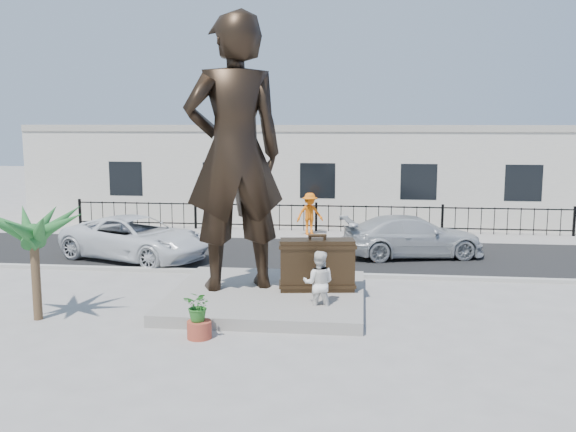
% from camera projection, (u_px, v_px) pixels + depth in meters
% --- Properties ---
extents(ground, '(100.00, 100.00, 0.00)m').
position_uv_depth(ground, '(279.00, 319.00, 16.02)').
color(ground, '#9E9991').
rests_on(ground, ground).
extents(street, '(40.00, 7.00, 0.01)m').
position_uv_depth(street, '(307.00, 253.00, 23.88)').
color(street, black).
rests_on(street, ground).
extents(curb, '(40.00, 0.25, 0.12)m').
position_uv_depth(curb, '(297.00, 274.00, 20.43)').
color(curb, '#A5A399').
rests_on(curb, ground).
extents(far_sidewalk, '(40.00, 2.50, 0.02)m').
position_uv_depth(far_sidewalk, '(315.00, 234.00, 27.81)').
color(far_sidewalk, '#9E9991').
rests_on(far_sidewalk, ground).
extents(plinth, '(5.20, 5.20, 0.30)m').
position_uv_depth(plinth, '(268.00, 296.00, 17.53)').
color(plinth, gray).
rests_on(plinth, ground).
extents(fence, '(22.00, 0.10, 1.20)m').
position_uv_depth(fence, '(316.00, 218.00, 28.51)').
color(fence, black).
rests_on(fence, ground).
extents(building, '(28.00, 7.00, 4.40)m').
position_uv_depth(building, '(322.00, 174.00, 32.39)').
color(building, silver).
rests_on(building, ground).
extents(statue, '(3.20, 2.71, 7.45)m').
position_uv_depth(statue, '(234.00, 153.00, 17.33)').
color(statue, black).
rests_on(statue, plinth).
extents(suitcase, '(2.07, 0.90, 1.41)m').
position_uv_depth(suitcase, '(317.00, 265.00, 17.48)').
color(suitcase, '#332415').
rests_on(suitcase, plinth).
extents(tourist, '(0.82, 0.65, 1.67)m').
position_uv_depth(tourist, '(319.00, 283.00, 16.18)').
color(tourist, white).
rests_on(tourist, ground).
extents(car_white, '(6.04, 4.34, 1.53)m').
position_uv_depth(car_white, '(136.00, 238.00, 22.74)').
color(car_white, silver).
rests_on(car_white, street).
extents(car_silver, '(5.43, 3.16, 1.48)m').
position_uv_depth(car_silver, '(413.00, 236.00, 23.17)').
color(car_silver, '#AEB2B3').
rests_on(car_silver, street).
extents(worker, '(1.34, 1.08, 1.81)m').
position_uv_depth(worker, '(310.00, 214.00, 27.54)').
color(worker, orange).
rests_on(worker, far_sidewalk).
extents(palm_tree, '(1.80, 1.80, 3.20)m').
position_uv_depth(palm_tree, '(38.00, 319.00, 15.97)').
color(palm_tree, '#1F5724').
rests_on(palm_tree, ground).
extents(planter, '(0.56, 0.56, 0.40)m').
position_uv_depth(planter, '(199.00, 330.00, 14.56)').
color(planter, '#9F3D2A').
rests_on(planter, ground).
extents(shrub, '(0.76, 0.70, 0.71)m').
position_uv_depth(shrub, '(199.00, 306.00, 14.48)').
color(shrub, '#296E23').
rests_on(shrub, planter).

